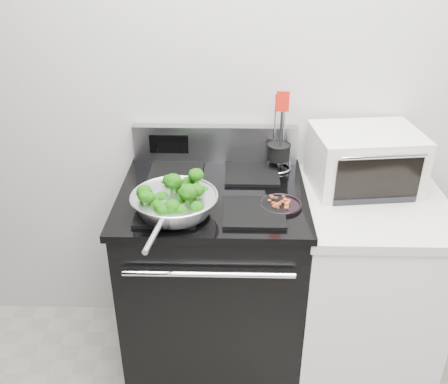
{
  "coord_description": "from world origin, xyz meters",
  "views": [
    {
      "loc": [
        -0.21,
        -0.43,
        1.96
      ],
      "look_at": [
        -0.25,
        1.36,
        0.98
      ],
      "focal_mm": 40.0,
      "sensor_mm": 36.0,
      "label": 1
    }
  ],
  "objects_px": {
    "bacon_plate": "(281,203)",
    "gas_range": "(214,279)",
    "utensil_holder": "(278,156)",
    "skillet": "(174,203)",
    "toaster_oven": "(364,159)"
  },
  "relations": [
    {
      "from": "bacon_plate",
      "to": "utensil_holder",
      "type": "xyz_separation_m",
      "value": [
        0.01,
        0.34,
        0.05
      ]
    },
    {
      "from": "skillet",
      "to": "toaster_oven",
      "type": "bearing_deg",
      "value": 30.24
    },
    {
      "from": "skillet",
      "to": "bacon_plate",
      "type": "distance_m",
      "value": 0.42
    },
    {
      "from": "skillet",
      "to": "bacon_plate",
      "type": "bearing_deg",
      "value": 18.23
    },
    {
      "from": "bacon_plate",
      "to": "utensil_holder",
      "type": "bearing_deg",
      "value": 87.87
    },
    {
      "from": "skillet",
      "to": "bacon_plate",
      "type": "height_order",
      "value": "skillet"
    },
    {
      "from": "skillet",
      "to": "utensil_holder",
      "type": "xyz_separation_m",
      "value": [
        0.43,
        0.41,
        0.01
      ]
    },
    {
      "from": "gas_range",
      "to": "skillet",
      "type": "distance_m",
      "value": 0.57
    },
    {
      "from": "gas_range",
      "to": "toaster_oven",
      "type": "xyz_separation_m",
      "value": [
        0.65,
        0.13,
        0.56
      ]
    },
    {
      "from": "skillet",
      "to": "utensil_holder",
      "type": "distance_m",
      "value": 0.6
    },
    {
      "from": "gas_range",
      "to": "utensil_holder",
      "type": "relative_size",
      "value": 3.02
    },
    {
      "from": "skillet",
      "to": "toaster_oven",
      "type": "relative_size",
      "value": 1.12
    },
    {
      "from": "toaster_oven",
      "to": "skillet",
      "type": "bearing_deg",
      "value": -165.02
    },
    {
      "from": "bacon_plate",
      "to": "utensil_holder",
      "type": "relative_size",
      "value": 0.45
    },
    {
      "from": "bacon_plate",
      "to": "gas_range",
      "type": "bearing_deg",
      "value": 157.89
    }
  ]
}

